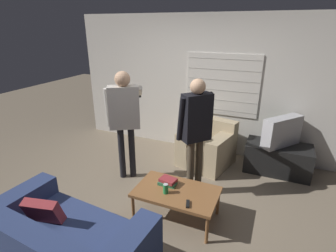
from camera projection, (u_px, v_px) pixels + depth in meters
The scene contains 12 objects.
ground_plane at pixel (159, 206), 3.63m from camera, with size 16.00×16.00×0.00m, color #7F705B.
wall_back at pixel (204, 86), 4.90m from camera, with size 5.20×0.08×2.55m.
couch_blue at pixel (61, 248), 2.53m from camera, with size 1.74×1.06×0.85m.
armchair_beige at pixel (207, 147), 4.65m from camera, with size 0.97×0.97×0.78m.
coffee_table at pixel (176, 193), 3.29m from camera, with size 1.04×0.62×0.40m.
tv_stand at pixel (277, 158), 4.40m from camera, with size 1.04×0.53×0.49m.
tv at pixel (282, 132), 4.23m from camera, with size 0.60×0.68×0.48m.
person_left_standing at pixel (124, 112), 3.96m from camera, with size 0.56×0.86×1.73m.
person_right_standing at pixel (196, 125), 3.54m from camera, with size 0.54×0.79×1.71m.
book_stack at pixel (168, 182), 3.39m from camera, with size 0.23×0.18×0.08m.
soda_can at pixel (166, 189), 3.21m from camera, with size 0.07×0.07×0.13m.
spare_remote at pixel (188, 204), 3.01m from camera, with size 0.08×0.14×0.02m.
Camera 1 is at (1.30, -2.69, 2.34)m, focal length 28.00 mm.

